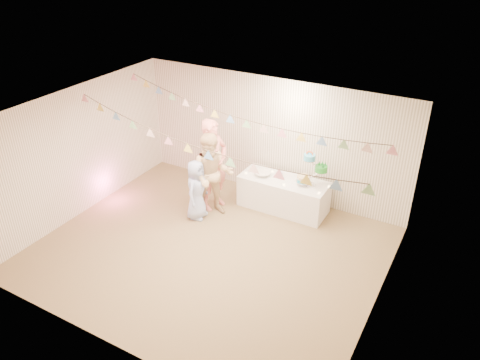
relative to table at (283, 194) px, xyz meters
The scene contains 24 objects.
floor 2.10m from the table, 105.72° to the right, with size 6.00×6.00×0.00m, color brown.
ceiling 3.07m from the table, 105.72° to the right, with size 6.00×6.00×0.00m, color silver.
back_wall 1.22m from the table, 138.02° to the left, with size 6.00×6.00×0.00m, color white.
front_wall 4.63m from the table, 97.12° to the right, with size 6.00×6.00×0.00m, color white.
left_wall 4.19m from the table, 150.75° to the right, with size 5.00×5.00×0.00m, color white.
right_wall 3.29m from the table, 39.28° to the right, with size 5.00×5.00×0.00m, color white.
table is the anchor object (origin of this frame).
cake_stand 0.93m from the table, ahead, with size 0.62×0.36×0.69m, color silver, non-canonical shape.
cake_bottom 0.64m from the table, ahead, with size 0.31×0.31×0.15m, color #289DBB, non-canonical shape.
cake_middle 1.07m from the table, 10.86° to the left, with size 0.27×0.27×0.22m, color #1E8C24, non-canonical shape.
cake_top_tier 1.14m from the table, ahead, with size 0.25×0.25×0.19m, color #47B5DF, non-canonical shape.
platter 0.63m from the table, behind, with size 0.34×0.34×0.02m, color white.
posy 0.49m from the table, 151.90° to the left, with size 0.13×0.13×0.14m, color white, non-canonical shape.
person_adult_a 1.58m from the table, 154.48° to the right, with size 0.71×0.47×1.94m, color #ED847C.
person_adult_b 1.56m from the table, 143.90° to the right, with size 0.85×0.67×1.76m, color #DFBA89.
person_child 1.81m from the table, 140.46° to the right, with size 0.61×0.40×1.26m, color #A6B7EB.
bunting_back 2.27m from the table, 122.11° to the right, with size 5.60×1.10×0.40m, color pink, non-canonical shape.
bunting_front 3.01m from the table, 104.35° to the right, with size 5.60×0.90×0.36m, color #72A5E5, non-canonical shape.
tealight_0 0.89m from the table, 169.38° to the right, with size 0.04×0.04×0.03m, color #FFD88C.
tealight_1 0.53m from the table, 152.78° to the left, with size 0.04×0.04×0.03m, color #FFD88C.
tealight_2 0.43m from the table, 65.56° to the right, with size 0.04×0.04×0.03m, color #FFD88C.
tealight_3 0.55m from the table, 32.15° to the left, with size 0.04×0.04×0.03m, color #FFD88C.
tealight_4 0.91m from the table, 12.38° to the right, with size 0.04×0.04×0.03m, color #FFD88C.
tealight_5 0.98m from the table, ahead, with size 0.04×0.04×0.03m, color #FFD88C.
Camera 1 is at (3.84, -5.72, 5.25)m, focal length 35.00 mm.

